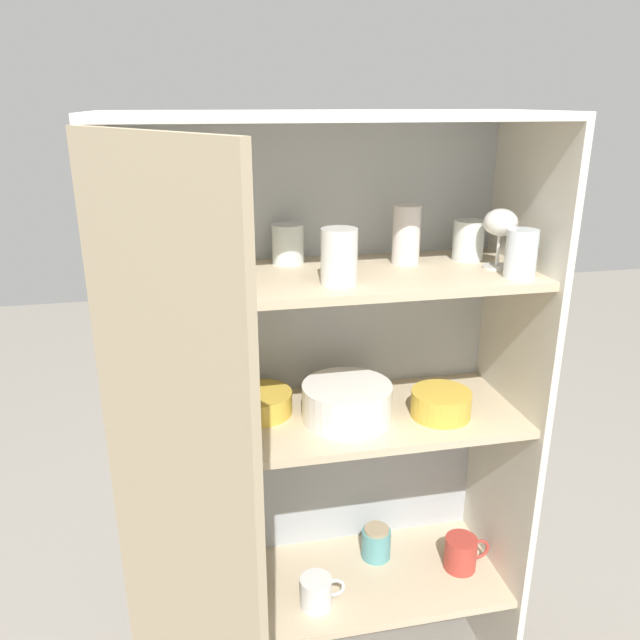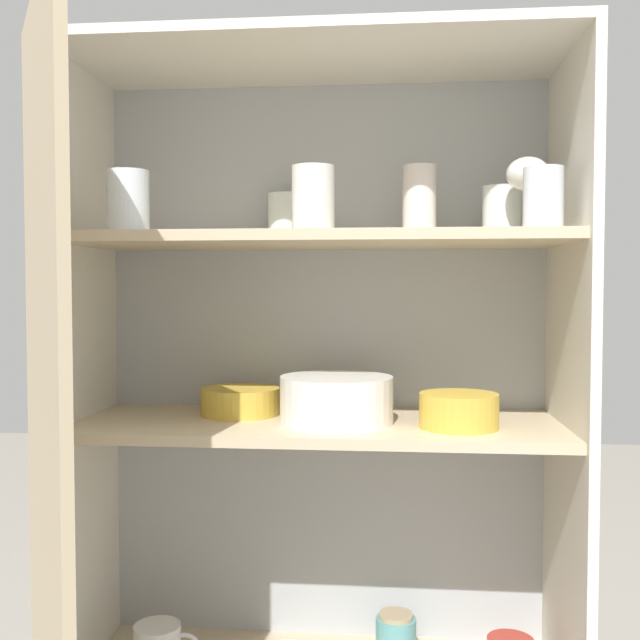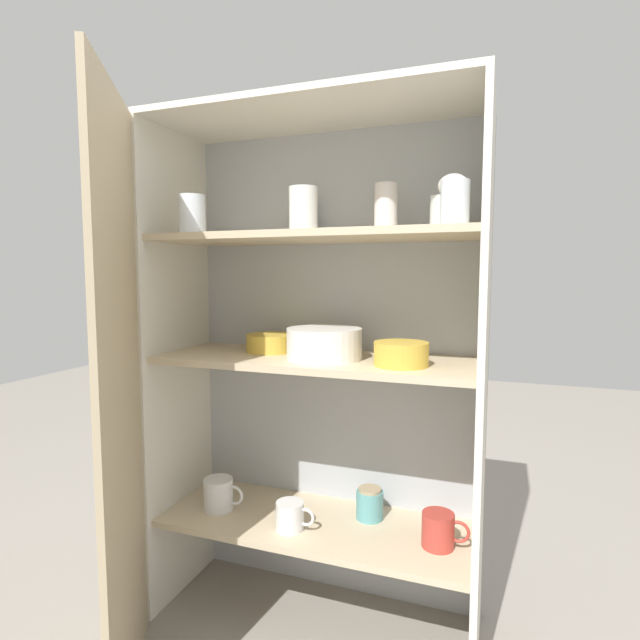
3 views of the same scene
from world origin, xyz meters
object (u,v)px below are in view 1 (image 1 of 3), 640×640
(storage_jar, at_px, (376,543))
(serving_bowl_small, at_px, (441,402))
(plate_stack_white, at_px, (347,402))
(coffee_mug_primary, at_px, (461,553))
(mixing_bowl_large, at_px, (260,402))

(storage_jar, bearing_deg, serving_bowl_small, -47.14)
(plate_stack_white, distance_m, coffee_mug_primary, 0.60)
(plate_stack_white, bearing_deg, storage_jar, 38.11)
(mixing_bowl_large, xyz_separation_m, serving_bowl_small, (0.43, -0.11, 0.00))
(coffee_mug_primary, bearing_deg, plate_stack_white, 179.85)
(coffee_mug_primary, bearing_deg, serving_bowl_small, -164.34)
(storage_jar, bearing_deg, plate_stack_white, -141.89)
(plate_stack_white, xyz_separation_m, storage_jar, (0.12, 0.09, -0.50))
(coffee_mug_primary, bearing_deg, mixing_bowl_large, 172.03)
(coffee_mug_primary, bearing_deg, storage_jar, 157.20)
(plate_stack_white, distance_m, serving_bowl_small, 0.23)
(serving_bowl_small, relative_size, storage_jar, 1.53)
(mixing_bowl_large, height_order, storage_jar, mixing_bowl_large)
(plate_stack_white, height_order, coffee_mug_primary, plate_stack_white)
(plate_stack_white, distance_m, mixing_bowl_large, 0.22)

